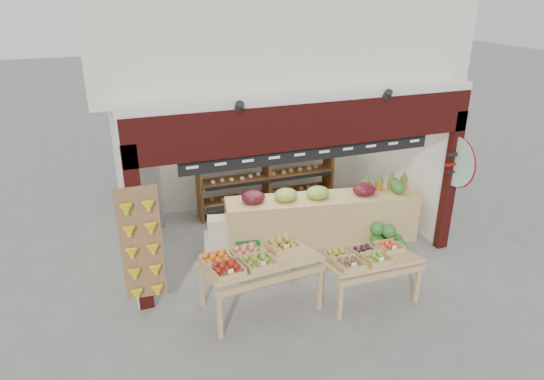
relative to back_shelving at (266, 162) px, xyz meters
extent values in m
plane|color=#62635E|center=(-0.19, -1.67, -1.12)|extent=(60.00, 60.00, 0.00)
cube|color=beige|center=(-0.19, 0.62, 0.38)|extent=(5.76, 0.18, 3.00)
cube|color=beige|center=(-2.98, -1.07, 0.38)|extent=(0.18, 3.38, 3.00)
cube|color=beige|center=(2.60, -1.07, 0.38)|extent=(0.18, 3.38, 3.00)
cube|color=beige|center=(-0.19, -1.07, 1.94)|extent=(5.76, 3.38, 0.12)
cube|color=beige|center=(-0.19, 0.03, 3.08)|extent=(6.36, 4.60, 2.40)
cube|color=black|center=(-0.19, -2.72, 1.53)|extent=(5.70, 0.14, 0.70)
cube|color=black|center=(-2.94, -2.72, 0.20)|extent=(0.22, 0.14, 2.65)
cube|color=black|center=(2.56, -2.72, 0.20)|extent=(0.22, 0.14, 2.65)
cube|color=black|center=(-0.19, -2.69, 1.08)|extent=(4.20, 0.05, 0.26)
cylinder|color=white|center=(-0.09, -2.62, 1.33)|extent=(0.34, 0.05, 0.34)
cube|color=olive|center=(-2.92, -2.81, 0.03)|extent=(0.60, 0.04, 1.80)
cylinder|color=#BDEECE|center=(2.56, -2.81, 0.63)|extent=(0.04, 0.90, 0.90)
cylinder|color=maroon|center=(2.56, -2.84, 0.63)|extent=(0.01, 0.92, 0.92)
cube|color=brown|center=(-1.49, 0.00, -0.33)|extent=(0.05, 0.50, 1.58)
cube|color=brown|center=(0.00, 0.00, -0.33)|extent=(0.05, 0.50, 1.58)
cube|color=brown|center=(1.49, 0.00, -0.33)|extent=(0.05, 0.50, 1.58)
cube|color=brown|center=(0.00, 0.00, -0.77)|extent=(2.97, 0.50, 0.04)
cube|color=brown|center=(0.00, 0.00, -0.33)|extent=(2.97, 0.50, 0.04)
cube|color=brown|center=(0.00, 0.00, 0.12)|extent=(2.97, 0.50, 0.04)
cube|color=brown|center=(0.00, 0.00, 0.46)|extent=(2.97, 0.50, 0.04)
cone|color=brown|center=(-1.19, 0.00, 0.60)|extent=(0.32, 0.32, 0.28)
cone|color=brown|center=(-0.40, 0.00, 0.60)|extent=(0.32, 0.32, 0.28)
cone|color=brown|center=(0.40, 0.00, 0.60)|extent=(0.32, 0.32, 0.28)
cone|color=brown|center=(1.19, 0.00, 0.60)|extent=(0.32, 0.32, 0.28)
cube|color=#ACAFB3|center=(-2.59, 0.18, -0.30)|extent=(0.64, 0.64, 1.64)
cube|color=silver|center=(-1.50, -1.49, -0.93)|extent=(0.52, 0.44, 0.39)
cube|color=silver|center=(-1.45, -1.49, -0.57)|extent=(0.47, 0.41, 0.32)
cube|color=#144E21|center=(-0.99, -1.71, -0.96)|extent=(0.49, 0.41, 0.32)
cube|color=silver|center=(-0.90, -1.32, -0.97)|extent=(0.45, 0.38, 0.30)
cube|color=tan|center=(0.52, -1.71, -0.66)|extent=(3.74, 1.34, 0.92)
ellipsoid|color=#59141E|center=(-0.78, -1.48, -0.10)|extent=(0.45, 0.41, 0.24)
ellipsoid|color=#8CB23F|center=(-0.18, -1.59, -0.10)|extent=(0.45, 0.41, 0.24)
ellipsoid|color=#8CB23F|center=(0.42, -1.69, -0.10)|extent=(0.45, 0.41, 0.24)
ellipsoid|color=#59141E|center=(1.33, -1.85, -0.10)|extent=(0.45, 0.41, 0.24)
cylinder|color=olive|center=(1.45, -1.72, -0.09)|extent=(0.15, 0.15, 0.22)
cylinder|color=olive|center=(1.71, -1.77, -0.09)|extent=(0.15, 0.15, 0.22)
cylinder|color=olive|center=(1.96, -1.81, -0.09)|extent=(0.15, 0.15, 0.22)
cylinder|color=olive|center=(2.21, -1.85, -0.09)|extent=(0.15, 0.15, 0.22)
cube|color=tan|center=(-1.28, -3.34, -0.31)|extent=(1.80, 1.11, 0.25)
cube|color=tan|center=(-2.04, -3.83, -0.77)|extent=(0.07, 0.07, 0.71)
cube|color=tan|center=(-0.44, -3.69, -0.77)|extent=(0.07, 0.07, 0.71)
cube|color=tan|center=(-2.12, -2.98, -0.77)|extent=(0.07, 0.07, 0.71)
cube|color=tan|center=(-0.52, -2.84, -0.77)|extent=(0.07, 0.07, 0.71)
cube|color=tan|center=(0.41, -3.68, -0.44)|extent=(1.46, 0.84, 0.22)
cube|color=tan|center=(-0.27, -4.02, -0.83)|extent=(0.06, 0.06, 0.58)
cube|color=tan|center=(1.06, -4.05, -0.83)|extent=(0.06, 0.06, 0.58)
cube|color=tan|center=(-0.25, -3.32, -0.83)|extent=(0.06, 0.06, 0.58)
cube|color=tan|center=(1.08, -3.35, -0.83)|extent=(0.06, 0.06, 0.58)
sphere|color=#1A501A|center=(1.40, -2.63, -0.98)|extent=(0.28, 0.28, 0.28)
sphere|color=#1A501A|center=(1.70, -2.63, -0.98)|extent=(0.28, 0.28, 0.28)
sphere|color=#1A501A|center=(1.40, -2.33, -0.98)|extent=(0.28, 0.28, 0.28)
sphere|color=#1A501A|center=(1.70, -2.33, -0.98)|extent=(0.28, 0.28, 0.28)
sphere|color=#1A501A|center=(1.55, -2.48, -0.73)|extent=(0.28, 0.28, 0.28)
sphere|color=#1A501A|center=(1.55, -2.73, -0.98)|extent=(0.28, 0.28, 0.28)
sphere|color=#1A501A|center=(1.30, -2.48, -0.98)|extent=(0.28, 0.28, 0.28)
sphere|color=#1A501A|center=(1.40, -2.31, -0.73)|extent=(0.28, 0.28, 0.28)
sphere|color=#1A501A|center=(1.75, -2.45, -0.98)|extent=(0.28, 0.28, 0.28)
camera|label=1|loc=(-3.25, -9.26, 3.49)|focal=32.00mm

